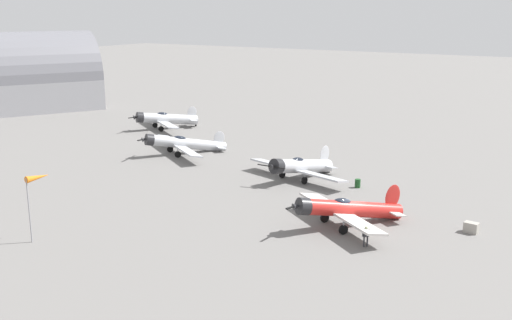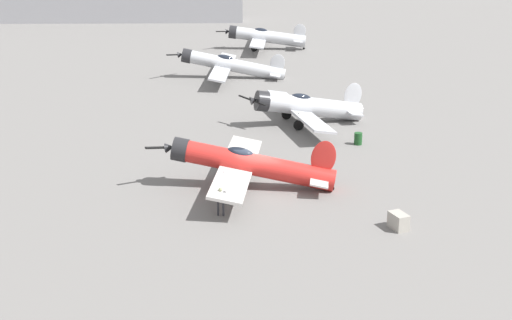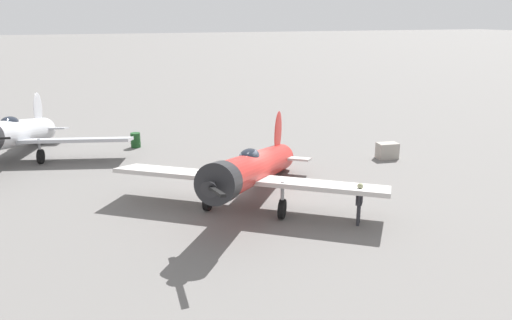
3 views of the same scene
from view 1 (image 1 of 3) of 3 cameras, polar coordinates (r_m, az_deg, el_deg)
ground_plane at (r=53.09m, az=8.94°, el=-6.07°), size 400.00×400.00×0.00m
airplane_foreground at (r=52.32m, az=8.52°, el=-4.58°), size 10.41×10.52×3.33m
airplane_mid_apron at (r=65.99m, az=4.14°, el=-0.60°), size 12.90×9.51×3.32m
airplane_far_line at (r=77.87m, az=-6.80°, el=1.56°), size 12.17×11.31×3.37m
airplane_outer_stand at (r=94.39m, az=-8.53°, el=3.84°), size 11.53×10.44×3.26m
ground_crew_mechanic at (r=48.38m, az=10.27°, el=-6.88°), size 0.46×0.54×1.68m
equipment_crate at (r=53.72m, az=19.53°, el=-5.99°), size 1.22×0.85×0.89m
fuel_drum at (r=63.92m, az=9.51°, el=-2.18°), size 0.62×0.62×0.89m
windsock_mast at (r=50.94m, az=-19.83°, el=-1.76°), size 0.83×2.07×5.44m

